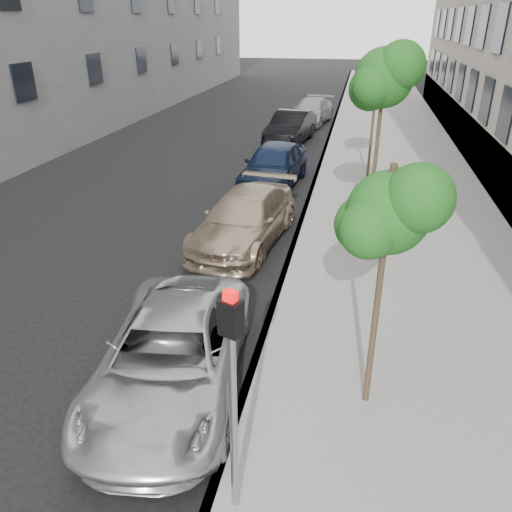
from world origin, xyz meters
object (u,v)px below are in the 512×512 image
(sedan_blue, at_px, (274,165))
(tree_mid, at_px, (385,78))
(tree_near, at_px, (390,213))
(sedan_rear, at_px, (311,111))
(minivan, at_px, (172,355))
(suv, at_px, (245,219))
(tree_far, at_px, (378,78))
(signal_pole, at_px, (232,382))
(sedan_black, at_px, (291,127))

(sedan_blue, bearing_deg, tree_mid, -50.49)
(tree_near, height_order, sedan_rear, tree_near)
(sedan_blue, bearing_deg, minivan, -83.80)
(minivan, bearing_deg, tree_near, -3.52)
(minivan, height_order, suv, suv)
(minivan, relative_size, sedan_rear, 1.01)
(suv, bearing_deg, tree_far, 70.16)
(tree_near, bearing_deg, signal_pole, -125.78)
(tree_mid, relative_size, sedan_blue, 1.10)
(sedan_black, bearing_deg, tree_far, -49.73)
(tree_far, relative_size, suv, 0.91)
(minivan, distance_m, suv, 6.38)
(sedan_rear, bearing_deg, tree_mid, -70.46)
(minivan, relative_size, sedan_blue, 1.04)
(suv, bearing_deg, sedan_blue, 98.33)
(tree_near, xyz_separation_m, sedan_blue, (-3.59, 11.71, -2.64))
(sedan_blue, distance_m, sedan_rear, 12.91)
(tree_far, height_order, sedan_rear, tree_far)
(sedan_blue, distance_m, sedan_black, 7.43)
(tree_near, xyz_separation_m, tree_far, (0.00, 13.00, 0.45))
(minivan, height_order, sedan_black, sedan_black)
(suv, height_order, sedan_rear, suv)
(tree_near, bearing_deg, suv, 119.43)
(tree_mid, bearing_deg, suv, -174.74)
(sedan_black, height_order, sedan_rear, sedan_black)
(signal_pole, xyz_separation_m, sedan_rear, (-1.78, 26.97, -1.41))
(minivan, height_order, sedan_rear, sedan_rear)
(minivan, bearing_deg, suv, 84.53)
(tree_mid, distance_m, signal_pole, 9.34)
(sedan_blue, bearing_deg, suv, -83.98)
(tree_mid, relative_size, sedan_black, 1.11)
(sedan_blue, bearing_deg, signal_pole, -77.39)
(tree_far, relative_size, sedan_rear, 0.92)
(tree_mid, distance_m, sedan_blue, 7.36)
(tree_near, bearing_deg, sedan_black, 101.73)
(sedan_rear, bearing_deg, tree_near, -73.28)
(tree_near, relative_size, signal_pole, 1.28)
(suv, bearing_deg, signal_pole, -70.92)
(sedan_rear, bearing_deg, sedan_black, -86.51)
(tree_mid, relative_size, signal_pole, 1.66)
(tree_near, xyz_separation_m, signal_pole, (-1.69, -2.35, -1.32))
(suv, xyz_separation_m, sedan_rear, (0.01, 18.44, -0.01))
(minivan, distance_m, sedan_black, 19.34)
(tree_near, distance_m, sedan_rear, 25.01)
(tree_far, distance_m, sedan_black, 7.94)
(tree_mid, distance_m, sedan_rear, 18.85)
(tree_far, relative_size, sedan_blue, 0.95)
(sedan_black, bearing_deg, sedan_blue, -79.74)
(sedan_black, bearing_deg, tree_near, -70.95)
(tree_near, distance_m, minivan, 4.33)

